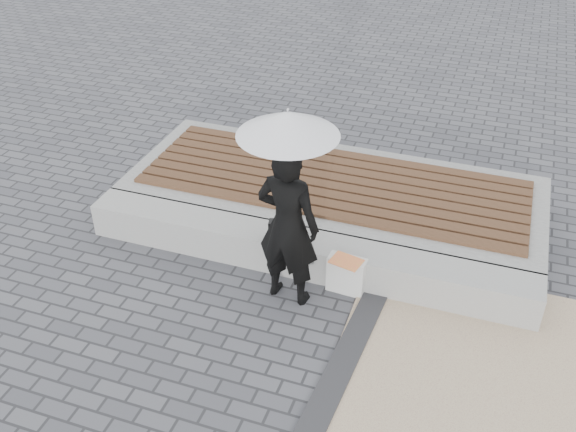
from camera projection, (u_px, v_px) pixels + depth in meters
The scene contains 9 objects.
ground at pixel (247, 370), 6.01m from camera, with size 80.00×80.00×0.00m, color #4F4F55.
seating_ledge at pixel (302, 253), 7.15m from camera, with size 5.00×0.45×0.40m, color #9D9C97.
timber_platform at pixel (333, 197), 8.09m from camera, with size 5.00×2.00×0.40m, color #9A9A95.
timber_decking at pixel (333, 182), 7.96m from camera, with size 4.60×1.60×0.04m, color brown, non-canonical shape.
woman at pixel (288, 226), 6.38m from camera, with size 0.65×0.42×1.77m, color black.
parasol at pixel (288, 123), 5.76m from camera, with size 0.94×0.94×1.20m.
handbag at pixel (284, 231), 6.95m from camera, with size 0.32×0.11×0.23m, color black.
canvas_tote at pixel (346, 275), 6.82m from camera, with size 0.40×0.17×0.42m, color silver.
magazine at pixel (346, 261), 6.67m from camera, with size 0.31×0.23×0.01m, color #F4363B.
Camera 1 is at (1.73, -3.82, 4.54)m, focal length 40.94 mm.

